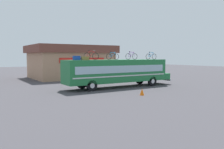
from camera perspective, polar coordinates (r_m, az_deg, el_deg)
ground_plane at (r=25.56m, az=1.27°, el=-3.14°), size 120.00×120.00×0.00m
bus at (r=25.47m, az=1.55°, el=0.85°), size 13.01×2.60×3.02m
luggage_bag_1 at (r=22.82m, az=-8.66°, el=4.02°), size 0.58×0.55×0.41m
luggage_bag_2 at (r=23.04m, az=-6.62°, el=3.97°), size 0.73×0.37×0.35m
rooftop_bicycle_1 at (r=23.31m, az=-5.08°, el=4.53°), size 1.67×0.44×0.96m
rooftop_bicycle_2 at (r=24.93m, az=0.14°, el=4.45°), size 1.60×0.44×0.86m
rooftop_bicycle_3 at (r=26.63m, az=4.78°, el=4.49°), size 1.65×0.44×0.93m
rooftop_bicycle_4 at (r=27.92m, az=9.54°, el=4.41°), size 1.63×0.44×0.89m
roadside_building at (r=37.81m, az=-10.11°, el=3.19°), size 12.37×9.73×5.05m
traffic_cone at (r=20.45m, az=7.34°, el=-4.23°), size 0.39×0.39×0.59m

